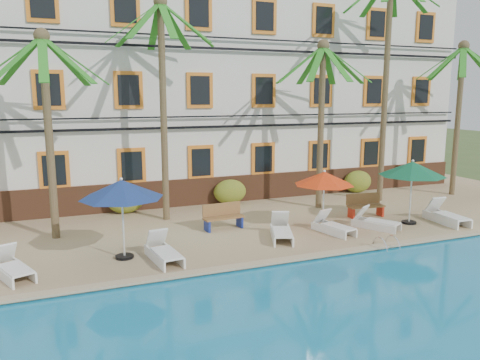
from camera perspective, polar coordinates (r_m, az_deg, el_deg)
name	(u,v)px	position (r m, az deg, el deg)	size (l,w,h in m)	color
ground	(309,254)	(15.43, 8.45, -8.89)	(100.00, 100.00, 0.00)	#384C23
pool_deck	(249,214)	(19.69, 1.15, -4.18)	(30.00, 12.00, 0.25)	tan
pool_coping	(325,254)	(14.61, 10.27, -8.88)	(30.00, 0.35, 0.06)	tan
hotel_building	(211,89)	(23.74, -3.55, 11.06)	(25.40, 6.44, 10.22)	silver
palm_a	(47,105)	(16.59, -22.50, 8.39)	(4.01, 4.01, 6.89)	brown
palm_b	(163,81)	(18.01, -9.42, 11.86)	(4.01, 4.01, 8.38)	brown
palm_c	(322,101)	(20.06, 9.92, 9.46)	(4.01, 4.01, 7.05)	brown
palm_d	(387,60)	(22.21, 17.48, 13.82)	(4.01, 4.01, 10.18)	brown
palm_e	(460,97)	(24.78, 25.20, 9.13)	(4.01, 4.01, 7.32)	brown
shrub_left	(125,200)	(19.79, -13.80, -2.39)	(1.50, 0.90, 1.10)	#23601B
shrub_mid	(230,192)	(20.89, -1.24, -1.44)	(1.50, 0.90, 1.10)	#23601B
shrub_right	(358,182)	(24.08, 14.14, -0.18)	(1.50, 0.90, 1.10)	#23601B
umbrella_blue	(122,190)	(14.03, -14.25, -1.13)	(2.44, 2.44, 2.45)	black
umbrella_red	(324,179)	(17.03, 10.22, 0.16)	(2.16, 2.16, 2.17)	black
umbrella_green	(412,169)	(18.54, 20.27, 1.26)	(2.45, 2.45, 2.45)	black
lounger_a	(12,267)	(14.06, -26.02, -9.54)	(1.24, 1.85, 0.83)	white
lounger_b	(163,251)	(14.04, -9.31, -8.59)	(0.85, 1.87, 0.85)	white
lounger_c	(281,231)	(15.96, 5.07, -6.17)	(1.27, 1.93, 0.86)	white
lounger_d	(333,226)	(16.88, 11.26, -5.50)	(0.96, 1.76, 0.79)	white
lounger_e	(375,221)	(17.80, 16.15, -4.88)	(1.35, 1.76, 0.79)	white
lounger_f	(446,215)	(19.50, 23.81, -3.94)	(0.83, 1.97, 0.91)	white
bench_left	(223,216)	(17.03, -2.12, -4.41)	(1.54, 0.61, 0.93)	olive
bench_right	(365,205)	(19.39, 15.01, -2.95)	(1.54, 0.62, 0.93)	olive
pool_ladder	(386,247)	(15.79, 17.39, -7.85)	(0.54, 0.74, 0.74)	silver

